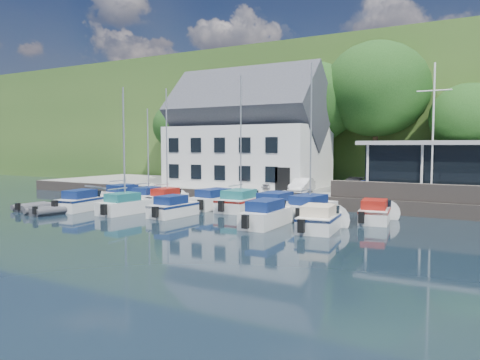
{
  "coord_description": "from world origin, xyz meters",
  "views": [
    {
      "loc": [
        14.28,
        -21.76,
        4.74
      ],
      "look_at": [
        -3.45,
        9.0,
        2.13
      ],
      "focal_mm": 35.0,
      "sensor_mm": 36.0,
      "label": 1
    }
  ],
  "objects_px": {
    "car_white": "(302,186)",
    "car_blue": "(367,187)",
    "boat_r1_4": "(241,146)",
    "boat_r1_6": "(311,147)",
    "boat_r1_2": "(167,152)",
    "boat_r1_7": "(375,211)",
    "boat_r1_3": "(216,198)",
    "boat_r2_1": "(124,150)",
    "boat_r1_0": "(124,148)",
    "boat_r2_2": "(173,206)",
    "boat_r2_4": "(320,218)",
    "flagpole": "(433,132)",
    "boat_r1_5": "(277,203)",
    "car_dgrey": "(353,186)",
    "harbor_building": "(247,139)",
    "club_pavilion": "(457,169)",
    "boat_r1_1": "(148,152)",
    "dinghy_0": "(34,206)",
    "dinghy_1": "(51,209)",
    "boat_r2_3": "(267,212)",
    "car_silver": "(277,183)",
    "boat_r2_0": "(83,200)"
  },
  "relations": [
    {
      "from": "boat_r1_4",
      "to": "boat_r1_6",
      "type": "distance_m",
      "value": 5.65
    },
    {
      "from": "boat_r1_3",
      "to": "car_silver",
      "type": "bearing_deg",
      "value": 77.2
    },
    {
      "from": "boat_r1_2",
      "to": "boat_r1_7",
      "type": "bearing_deg",
      "value": -1.57
    },
    {
      "from": "car_blue",
      "to": "boat_r1_2",
      "type": "height_order",
      "value": "boat_r1_2"
    },
    {
      "from": "flagpole",
      "to": "boat_r1_2",
      "type": "height_order",
      "value": "flagpole"
    },
    {
      "from": "boat_r1_4",
      "to": "dinghy_1",
      "type": "bearing_deg",
      "value": -145.13
    },
    {
      "from": "harbor_building",
      "to": "boat_r2_1",
      "type": "distance_m",
      "value": 14.3
    },
    {
      "from": "car_white",
      "to": "boat_r1_7",
      "type": "xyz_separation_m",
      "value": [
        7.04,
        -5.21,
        -0.89
      ]
    },
    {
      "from": "boat_r1_5",
      "to": "boat_r2_1",
      "type": "height_order",
      "value": "boat_r2_1"
    },
    {
      "from": "car_blue",
      "to": "boat_r1_0",
      "type": "relative_size",
      "value": 0.4
    },
    {
      "from": "boat_r2_2",
      "to": "car_dgrey",
      "type": "bearing_deg",
      "value": 53.8
    },
    {
      "from": "boat_r1_6",
      "to": "car_white",
      "type": "bearing_deg",
      "value": 123.66
    },
    {
      "from": "flagpole",
      "to": "boat_r1_5",
      "type": "xyz_separation_m",
      "value": [
        -9.42,
        -4.86,
        -4.91
      ]
    },
    {
      "from": "boat_r2_1",
      "to": "dinghy_1",
      "type": "distance_m",
      "value": 6.54
    },
    {
      "from": "boat_r2_0",
      "to": "boat_r2_2",
      "type": "xyz_separation_m",
      "value": [
        7.65,
        0.94,
        -0.05
      ]
    },
    {
      "from": "car_dgrey",
      "to": "boat_r2_1",
      "type": "distance_m",
      "value": 17.47
    },
    {
      "from": "boat_r1_0",
      "to": "boat_r1_7",
      "type": "xyz_separation_m",
      "value": [
        20.95,
        0.02,
        -3.86
      ]
    },
    {
      "from": "boat_r2_2",
      "to": "boat_r2_4",
      "type": "xyz_separation_m",
      "value": [
        10.41,
        -0.13,
        0.02
      ]
    },
    {
      "from": "boat_r1_5",
      "to": "boat_r2_3",
      "type": "xyz_separation_m",
      "value": [
        1.66,
        -4.76,
        0.02
      ]
    },
    {
      "from": "boat_r1_6",
      "to": "boat_r2_1",
      "type": "xyz_separation_m",
      "value": [
        -11.87,
        -4.83,
        -0.18
      ]
    },
    {
      "from": "boat_r2_2",
      "to": "dinghy_1",
      "type": "bearing_deg",
      "value": -153.46
    },
    {
      "from": "car_dgrey",
      "to": "boat_r1_3",
      "type": "distance_m",
      "value": 10.72
    },
    {
      "from": "harbor_building",
      "to": "boat_r1_0",
      "type": "bearing_deg",
      "value": -126.57
    },
    {
      "from": "flagpole",
      "to": "boat_r2_3",
      "type": "distance_m",
      "value": 13.29
    },
    {
      "from": "boat_r1_4",
      "to": "dinghy_1",
      "type": "xyz_separation_m",
      "value": [
        -10.49,
        -8.22,
        -4.35
      ]
    },
    {
      "from": "harbor_building",
      "to": "boat_r1_5",
      "type": "height_order",
      "value": "harbor_building"
    },
    {
      "from": "car_white",
      "to": "car_blue",
      "type": "height_order",
      "value": "car_blue"
    },
    {
      "from": "boat_r1_4",
      "to": "boat_r2_1",
      "type": "distance_m",
      "value": 8.26
    },
    {
      "from": "club_pavilion",
      "to": "boat_r2_2",
      "type": "relative_size",
      "value": 2.57
    },
    {
      "from": "boat_r2_3",
      "to": "boat_r1_4",
      "type": "bearing_deg",
      "value": 131.76
    },
    {
      "from": "boat_r1_1",
      "to": "dinghy_0",
      "type": "relative_size",
      "value": 2.95
    },
    {
      "from": "boat_r1_7",
      "to": "boat_r2_2",
      "type": "distance_m",
      "value": 13.11
    },
    {
      "from": "boat_r2_4",
      "to": "dinghy_0",
      "type": "bearing_deg",
      "value": 179.78
    },
    {
      "from": "harbor_building",
      "to": "car_dgrey",
      "type": "height_order",
      "value": "harbor_building"
    },
    {
      "from": "boat_r1_3",
      "to": "boat_r2_1",
      "type": "relative_size",
      "value": 0.74
    },
    {
      "from": "flagpole",
      "to": "car_dgrey",
      "type": "bearing_deg",
      "value": 165.92
    },
    {
      "from": "boat_r1_0",
      "to": "boat_r1_2",
      "type": "distance_m",
      "value": 4.71
    },
    {
      "from": "boat_r1_3",
      "to": "boat_r1_6",
      "type": "distance_m",
      "value": 8.87
    },
    {
      "from": "club_pavilion",
      "to": "boat_r1_3",
      "type": "relative_size",
      "value": 2.0
    },
    {
      "from": "flagpole",
      "to": "dinghy_0",
      "type": "height_order",
      "value": "flagpole"
    },
    {
      "from": "boat_r2_3",
      "to": "dinghy_0",
      "type": "distance_m",
      "value": 18.1
    },
    {
      "from": "boat_r1_1",
      "to": "boat_r2_0",
      "type": "xyz_separation_m",
      "value": [
        -1.74,
        -5.28,
        -3.48
      ]
    },
    {
      "from": "boat_r1_5",
      "to": "boat_r2_2",
      "type": "bearing_deg",
      "value": -137.65
    },
    {
      "from": "harbor_building",
      "to": "boat_r2_4",
      "type": "xyz_separation_m",
      "value": [
        12.23,
        -13.64,
        -4.62
      ]
    },
    {
      "from": "club_pavilion",
      "to": "boat_r1_4",
      "type": "relative_size",
      "value": 1.4
    },
    {
      "from": "boat_r2_4",
      "to": "boat_r1_5",
      "type": "bearing_deg",
      "value": 128.7
    },
    {
      "from": "boat_r2_4",
      "to": "dinghy_0",
      "type": "xyz_separation_m",
      "value": [
        -21.18,
        -2.6,
        -0.4
      ]
    },
    {
      "from": "dinghy_1",
      "to": "boat_r2_3",
      "type": "bearing_deg",
      "value": 22.43
    },
    {
      "from": "boat_r1_5",
      "to": "boat_r2_1",
      "type": "distance_m",
      "value": 11.24
    },
    {
      "from": "boat_r2_1",
      "to": "dinghy_1",
      "type": "height_order",
      "value": "boat_r2_1"
    }
  ]
}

